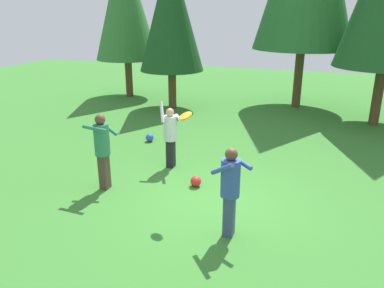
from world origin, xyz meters
TOP-DOWN VIEW (x-y plane):
  - ground_plane at (0.00, 0.00)m, footprint 40.00×40.00m
  - person_thrower at (-1.65, 1.50)m, footprint 0.65×0.64m
  - person_catcher at (0.52, -1.14)m, footprint 0.74×0.72m
  - person_bystander at (-2.61, -0.17)m, footprint 0.63×0.54m
  - frisbee at (-0.57, -0.37)m, footprint 0.37×0.37m
  - ball_blue at (-3.03, 3.18)m, footprint 0.25×0.25m
  - ball_red at (-0.67, 0.59)m, footprint 0.25×0.25m
  - tree_far_left at (-6.73, 8.97)m, footprint 2.84×2.84m
  - tree_left at (-3.94, 7.46)m, footprint 2.56×2.56m

SIDE VIEW (x-z plane):
  - ground_plane at x=0.00m, z-range 0.00..0.00m
  - ball_blue at x=-3.03m, z-range 0.00..0.25m
  - ball_red at x=-0.67m, z-range 0.00..0.25m
  - person_thrower at x=-1.65m, z-range 0.07..1.80m
  - person_catcher at x=0.52m, z-range 0.16..1.83m
  - person_bystander at x=-2.61m, z-range 0.17..1.92m
  - frisbee at x=-0.57m, z-range 1.88..2.02m
  - tree_left at x=-3.94m, z-range 0.76..6.86m
  - tree_far_left at x=-6.73m, z-range 0.84..7.62m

